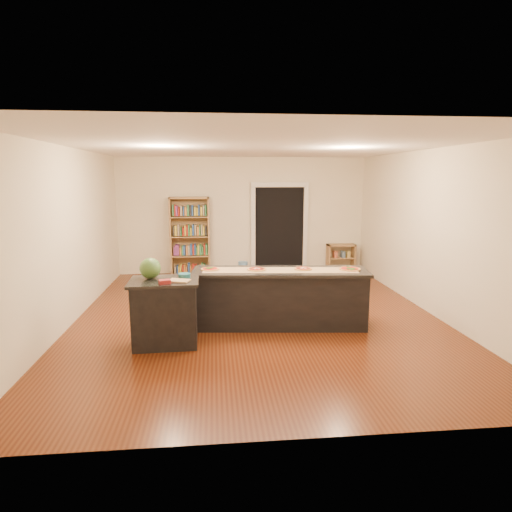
{
  "coord_description": "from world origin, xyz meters",
  "views": [
    {
      "loc": [
        -0.7,
        -6.92,
        2.31
      ],
      "look_at": [
        0.0,
        0.2,
        1.0
      ],
      "focal_mm": 30.0,
      "sensor_mm": 36.0,
      "label": 1
    }
  ],
  "objects": [
    {
      "name": "side_counter",
      "position": [
        -1.4,
        -1.12,
        0.47
      ],
      "size": [
        0.94,
        0.69,
        0.93
      ],
      "rotation": [
        0.0,
        0.0,
        0.03
      ],
      "color": "black",
      "rests_on": "ground"
    },
    {
      "name": "pizza_d",
      "position": [
        1.39,
        -0.58,
        0.91
      ],
      "size": [
        0.31,
        0.31,
        0.02
      ],
      "color": "tan",
      "rests_on": "kitchen_island"
    },
    {
      "name": "watermelon",
      "position": [
        -1.6,
        -1.01,
        1.08
      ],
      "size": [
        0.29,
        0.29,
        0.29
      ],
      "primitive_type": "sphere",
      "color": "#144214",
      "rests_on": "side_counter"
    },
    {
      "name": "waste_bin",
      "position": [
        -0.03,
        3.1,
        0.17
      ],
      "size": [
        0.23,
        0.23,
        0.33
      ],
      "primitive_type": "cylinder",
      "color": "#5081B3",
      "rests_on": "ground"
    },
    {
      "name": "pizza_b",
      "position": [
        -0.05,
        -0.46,
        0.91
      ],
      "size": [
        0.29,
        0.29,
        0.02
      ],
      "color": "tan",
      "rests_on": "kitchen_island"
    },
    {
      "name": "cutting_board",
      "position": [
        -1.19,
        -1.22,
        0.94
      ],
      "size": [
        0.33,
        0.27,
        0.02
      ],
      "primitive_type": "cube",
      "rotation": [
        0.0,
        0.0,
        -0.33
      ],
      "color": "tan",
      "rests_on": "side_counter"
    },
    {
      "name": "low_shelf",
      "position": [
        2.43,
        3.3,
        0.34
      ],
      "size": [
        0.69,
        0.3,
        0.69
      ],
      "primitive_type": "cube",
      "color": "#A78151",
      "rests_on": "ground"
    },
    {
      "name": "pizza_c",
      "position": [
        0.67,
        -0.49,
        0.91
      ],
      "size": [
        0.29,
        0.29,
        0.02
      ],
      "color": "tan",
      "rests_on": "kitchen_island"
    },
    {
      "name": "package_teal",
      "position": [
        -1.13,
        -1.03,
        0.96
      ],
      "size": [
        0.17,
        0.17,
        0.06
      ],
      "primitive_type": "cylinder",
      "color": "#195966",
      "rests_on": "side_counter"
    },
    {
      "name": "doorway",
      "position": [
        0.9,
        3.46,
        1.2
      ],
      "size": [
        1.4,
        0.09,
        2.21
      ],
      "color": "black",
      "rests_on": "room"
    },
    {
      "name": "room",
      "position": [
        0.0,
        0.0,
        1.4
      ],
      "size": [
        6.0,
        7.0,
        2.8
      ],
      "color": "#EEE3C8",
      "rests_on": "ground"
    },
    {
      "name": "pizza_a",
      "position": [
        -0.78,
        -0.38,
        0.91
      ],
      "size": [
        0.28,
        0.28,
        0.02
      ],
      "color": "tan",
      "rests_on": "kitchen_island"
    },
    {
      "name": "kitchen_island",
      "position": [
        0.31,
        -0.5,
        0.45
      ],
      "size": [
        2.73,
        0.74,
        0.9
      ],
      "rotation": [
        0.0,
        0.0,
        -0.1
      ],
      "color": "black",
      "rests_on": "ground"
    },
    {
      "name": "bookshelf",
      "position": [
        -1.28,
        3.28,
        0.93
      ],
      "size": [
        0.93,
        0.33,
        1.87
      ],
      "primitive_type": "cube",
      "color": "#A78151",
      "rests_on": "ground"
    },
    {
      "name": "package_red",
      "position": [
        -1.37,
        -1.33,
        0.96
      ],
      "size": [
        0.17,
        0.15,
        0.05
      ],
      "primitive_type": "cube",
      "rotation": [
        0.0,
        0.0,
        0.31
      ],
      "color": "maroon",
      "rests_on": "side_counter"
    },
    {
      "name": "kraft_paper",
      "position": [
        0.3,
        -0.51,
        0.9
      ],
      "size": [
        2.4,
        0.66,
        0.0
      ],
      "primitive_type": "cube",
      "rotation": [
        0.0,
        0.0,
        -0.1
      ],
      "color": "#A27D54",
      "rests_on": "kitchen_island"
    }
  ]
}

